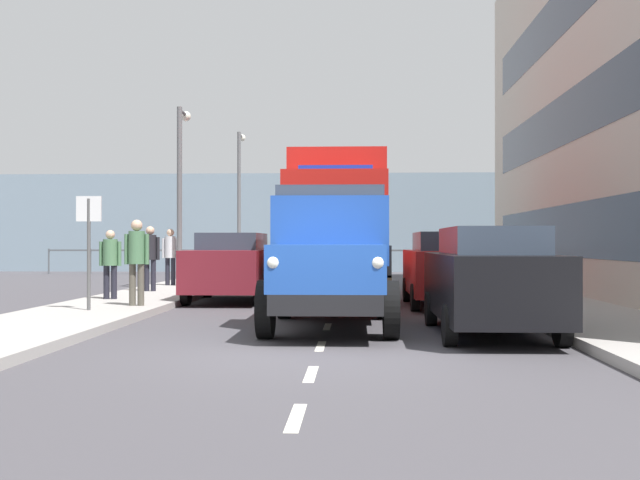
# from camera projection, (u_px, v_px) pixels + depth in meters

# --- Properties ---
(ground_plane) EXTENTS (80.00, 80.00, 0.00)m
(ground_plane) POSITION_uv_depth(u_px,v_px,m) (336.00, 302.00, 19.60)
(ground_plane) COLOR #423F44
(sidewalk_left) EXTENTS (2.51, 35.20, 0.15)m
(sidewalk_left) POSITION_uv_depth(u_px,v_px,m) (533.00, 300.00, 19.37)
(sidewalk_left) COLOR #9E9993
(sidewalk_left) RESTS_ON ground_plane
(sidewalk_right) EXTENTS (2.51, 35.20, 0.15)m
(sidewalk_right) POSITION_uv_depth(u_px,v_px,m) (143.00, 299.00, 19.82)
(sidewalk_right) COLOR #9E9993
(sidewalk_right) RESTS_ON ground_plane
(road_centreline_markings) EXTENTS (0.12, 31.88, 0.01)m
(road_centreline_markings) POSITION_uv_depth(u_px,v_px,m) (335.00, 303.00, 19.19)
(road_centreline_markings) COLOR silver
(road_centreline_markings) RESTS_ON ground_plane
(sea_horizon) EXTENTS (80.00, 0.80, 5.00)m
(sea_horizon) POSITION_uv_depth(u_px,v_px,m) (346.00, 223.00, 40.18)
(sea_horizon) COLOR gray
(sea_horizon) RESTS_ON ground_plane
(seawall_railing) EXTENTS (28.08, 0.08, 1.20)m
(seawall_railing) POSITION_uv_depth(u_px,v_px,m) (345.00, 255.00, 36.58)
(seawall_railing) COLOR #4C5156
(seawall_railing) RESTS_ON ground_plane
(truck_vintage_blue) EXTENTS (2.17, 5.64, 2.43)m
(truck_vintage_blue) POSITION_uv_depth(u_px,v_px,m) (331.00, 260.00, 13.44)
(truck_vintage_blue) COLOR black
(truck_vintage_blue) RESTS_ON ground_plane
(lorry_cargo_red) EXTENTS (2.58, 8.20, 3.87)m
(lorry_cargo_red) POSITION_uv_depth(u_px,v_px,m) (338.00, 221.00, 21.46)
(lorry_cargo_red) COLOR red
(lorry_cargo_red) RESTS_ON ground_plane
(car_black_kerbside_near) EXTENTS (1.77, 4.56, 1.72)m
(car_black_kerbside_near) POSITION_uv_depth(u_px,v_px,m) (489.00, 279.00, 12.59)
(car_black_kerbside_near) COLOR black
(car_black_kerbside_near) RESTS_ON ground_plane
(car_red_kerbside_1) EXTENTS (1.90, 4.50, 1.72)m
(car_red_kerbside_1) POSITION_uv_depth(u_px,v_px,m) (448.00, 268.00, 18.31)
(car_red_kerbside_1) COLOR #B21E1E
(car_red_kerbside_1) RESTS_ON ground_plane
(car_maroon_oppositeside_0) EXTENTS (1.90, 4.42, 1.72)m
(car_maroon_oppositeside_0) POSITION_uv_depth(u_px,v_px,m) (232.00, 266.00, 19.90)
(car_maroon_oppositeside_0) COLOR maroon
(car_maroon_oppositeside_0) RESTS_ON ground_plane
(pedestrian_near_railing) EXTENTS (0.53, 0.34, 1.81)m
(pedestrian_near_railing) POSITION_uv_depth(u_px,v_px,m) (137.00, 255.00, 16.66)
(pedestrian_near_railing) COLOR #4C473D
(pedestrian_near_railing) RESTS_ON sidewalk_right
(pedestrian_couple_a) EXTENTS (0.53, 0.34, 1.63)m
(pedestrian_couple_a) POSITION_uv_depth(u_px,v_px,m) (110.00, 259.00, 18.62)
(pedestrian_couple_a) COLOR black
(pedestrian_couple_a) RESTS_ON sidewalk_right
(pedestrian_with_bag) EXTENTS (0.53, 0.34, 1.78)m
(pedestrian_with_bag) POSITION_uv_depth(u_px,v_px,m) (150.00, 253.00, 21.64)
(pedestrian_with_bag) COLOR black
(pedestrian_with_bag) RESTS_ON sidewalk_right
(pedestrian_strolling) EXTENTS (0.53, 0.34, 1.76)m
(pedestrian_strolling) POSITION_uv_depth(u_px,v_px,m) (170.00, 252.00, 24.67)
(pedestrian_strolling) COLOR black
(pedestrian_strolling) RESTS_ON sidewalk_right
(lamp_post_promenade) EXTENTS (0.32, 1.14, 5.54)m
(lamp_post_promenade) POSITION_uv_depth(u_px,v_px,m) (181.00, 177.00, 24.55)
(lamp_post_promenade) COLOR #59595B
(lamp_post_promenade) RESTS_ON sidewalk_right
(lamp_post_far) EXTENTS (0.32, 1.14, 6.25)m
(lamp_post_far) POSITION_uv_depth(u_px,v_px,m) (240.00, 189.00, 35.10)
(lamp_post_far) COLOR #59595B
(lamp_post_far) RESTS_ON sidewalk_right
(street_sign) EXTENTS (0.50, 0.07, 2.25)m
(street_sign) POSITION_uv_depth(u_px,v_px,m) (89.00, 232.00, 15.57)
(street_sign) COLOR #4C4C4C
(street_sign) RESTS_ON sidewalk_right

